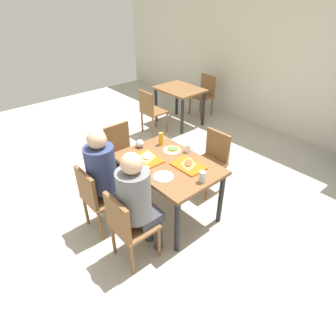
{
  "coord_description": "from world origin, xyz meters",
  "views": [
    {
      "loc": [
        2.07,
        -1.82,
        2.46
      ],
      "look_at": [
        0.0,
        0.0,
        0.66
      ],
      "focal_mm": 30.4,
      "sensor_mm": 36.0,
      "label": 1
    }
  ],
  "objects_px": {
    "paper_plate_near_edge": "(163,177)",
    "background_chair_far": "(204,92)",
    "paper_plate_center": "(172,150)",
    "soda_can": "(202,177)",
    "main_table": "(168,170)",
    "tray_red_near": "(147,159)",
    "pizza_slice_b": "(189,163)",
    "condiment_bottle": "(161,139)",
    "pizza_slice_a": "(147,156)",
    "foil_bundle": "(140,144)",
    "person_in_red": "(105,172)",
    "person_in_brown_jacket": "(137,199)",
    "chair_left_end": "(122,149)",
    "chair_near_right": "(127,225)",
    "chair_far_side": "(212,157)",
    "tray_red_far": "(189,166)",
    "pizza_slice_c": "(173,149)",
    "background_table": "(180,94)",
    "background_chair_near": "(151,109)",
    "chair_near_left": "(96,196)",
    "plastic_cup_a": "(188,148)",
    "plastic_cup_b": "(145,171)"
  },
  "relations": [
    {
      "from": "person_in_brown_jacket",
      "to": "pizza_slice_a",
      "type": "height_order",
      "value": "person_in_brown_jacket"
    },
    {
      "from": "main_table",
      "to": "tray_red_near",
      "type": "xyz_separation_m",
      "value": [
        -0.21,
        -0.14,
        0.1
      ]
    },
    {
      "from": "soda_can",
      "to": "foil_bundle",
      "type": "relative_size",
      "value": 1.22
    },
    {
      "from": "person_in_red",
      "to": "pizza_slice_a",
      "type": "bearing_deg",
      "value": 83.58
    },
    {
      "from": "tray_red_near",
      "to": "paper_plate_near_edge",
      "type": "height_order",
      "value": "tray_red_near"
    },
    {
      "from": "tray_red_far",
      "to": "paper_plate_near_edge",
      "type": "distance_m",
      "value": 0.35
    },
    {
      "from": "pizza_slice_a",
      "to": "pizza_slice_b",
      "type": "distance_m",
      "value": 0.5
    },
    {
      "from": "paper_plate_center",
      "to": "paper_plate_near_edge",
      "type": "xyz_separation_m",
      "value": [
        0.36,
        -0.45,
        0.0
      ]
    },
    {
      "from": "paper_plate_center",
      "to": "soda_can",
      "type": "relative_size",
      "value": 1.8
    },
    {
      "from": "paper_plate_near_edge",
      "to": "background_chair_far",
      "type": "bearing_deg",
      "value": 125.37
    },
    {
      "from": "person_in_brown_jacket",
      "to": "condiment_bottle",
      "type": "relative_size",
      "value": 7.78
    },
    {
      "from": "tray_red_far",
      "to": "foil_bundle",
      "type": "xyz_separation_m",
      "value": [
        -0.72,
        -0.14,
        0.04
      ]
    },
    {
      "from": "pizza_slice_c",
      "to": "pizza_slice_a",
      "type": "bearing_deg",
      "value": -99.42
    },
    {
      "from": "person_in_brown_jacket",
      "to": "soda_can",
      "type": "height_order",
      "value": "person_in_brown_jacket"
    },
    {
      "from": "paper_plate_center",
      "to": "plastic_cup_a",
      "type": "relative_size",
      "value": 2.2
    },
    {
      "from": "main_table",
      "to": "person_in_brown_jacket",
      "type": "xyz_separation_m",
      "value": [
        0.3,
        -0.65,
        0.1
      ]
    },
    {
      "from": "chair_left_end",
      "to": "pizza_slice_c",
      "type": "xyz_separation_m",
      "value": [
        0.8,
        0.24,
        0.26
      ]
    },
    {
      "from": "condiment_bottle",
      "to": "background_table",
      "type": "height_order",
      "value": "condiment_bottle"
    },
    {
      "from": "pizza_slice_b",
      "to": "tray_red_far",
      "type": "bearing_deg",
      "value": -44.01
    },
    {
      "from": "soda_can",
      "to": "condiment_bottle",
      "type": "distance_m",
      "value": 0.92
    },
    {
      "from": "chair_near_right",
      "to": "chair_far_side",
      "type": "bearing_deg",
      "value": 100.74
    },
    {
      "from": "chair_far_side",
      "to": "tray_red_far",
      "type": "relative_size",
      "value": 2.32
    },
    {
      "from": "paper_plate_near_edge",
      "to": "pizza_slice_b",
      "type": "bearing_deg",
      "value": 88.48
    },
    {
      "from": "soda_can",
      "to": "person_in_red",
      "type": "bearing_deg",
      "value": -140.36
    },
    {
      "from": "plastic_cup_a",
      "to": "background_table",
      "type": "bearing_deg",
      "value": 138.95
    },
    {
      "from": "chair_near_right",
      "to": "background_chair_near",
      "type": "distance_m",
      "value": 3.0
    },
    {
      "from": "condiment_bottle",
      "to": "chair_far_side",
      "type": "bearing_deg",
      "value": 55.5
    },
    {
      "from": "main_table",
      "to": "chair_near_left",
      "type": "xyz_separation_m",
      "value": [
        -0.3,
        -0.79,
        -0.15
      ]
    },
    {
      "from": "chair_near_right",
      "to": "tray_red_far",
      "type": "distance_m",
      "value": 0.95
    },
    {
      "from": "paper_plate_near_edge",
      "to": "tray_red_near",
      "type": "bearing_deg",
      "value": 168.23
    },
    {
      "from": "chair_near_left",
      "to": "person_in_brown_jacket",
      "type": "bearing_deg",
      "value": 13.14
    },
    {
      "from": "paper_plate_near_edge",
      "to": "soda_can",
      "type": "distance_m",
      "value": 0.41
    },
    {
      "from": "condiment_bottle",
      "to": "paper_plate_near_edge",
      "type": "bearing_deg",
      "value": -38.1
    },
    {
      "from": "foil_bundle",
      "to": "background_chair_far",
      "type": "relative_size",
      "value": 0.12
    },
    {
      "from": "plastic_cup_b",
      "to": "background_table",
      "type": "distance_m",
      "value": 3.02
    },
    {
      "from": "pizza_slice_b",
      "to": "pizza_slice_c",
      "type": "height_order",
      "value": "pizza_slice_b"
    },
    {
      "from": "main_table",
      "to": "paper_plate_center",
      "type": "xyz_separation_m",
      "value": [
        -0.18,
        0.22,
        0.1
      ]
    },
    {
      "from": "pizza_slice_c",
      "to": "background_table",
      "type": "distance_m",
      "value": 2.45
    },
    {
      "from": "person_in_brown_jacket",
      "to": "background_chair_near",
      "type": "relative_size",
      "value": 1.49
    },
    {
      "from": "pizza_slice_a",
      "to": "foil_bundle",
      "type": "xyz_separation_m",
      "value": [
        -0.27,
        0.09,
        0.03
      ]
    },
    {
      "from": "chair_left_end",
      "to": "soda_can",
      "type": "height_order",
      "value": "soda_can"
    },
    {
      "from": "main_table",
      "to": "person_in_brown_jacket",
      "type": "bearing_deg",
      "value": -65.25
    },
    {
      "from": "main_table",
      "to": "soda_can",
      "type": "height_order",
      "value": "soda_can"
    },
    {
      "from": "chair_far_side",
      "to": "pizza_slice_a",
      "type": "height_order",
      "value": "chair_far_side"
    },
    {
      "from": "person_in_brown_jacket",
      "to": "condiment_bottle",
      "type": "bearing_deg",
      "value": 128.28
    },
    {
      "from": "main_table",
      "to": "pizza_slice_b",
      "type": "bearing_deg",
      "value": 36.71
    },
    {
      "from": "plastic_cup_b",
      "to": "background_chair_near",
      "type": "distance_m",
      "value": 2.52
    },
    {
      "from": "chair_far_side",
      "to": "pizza_slice_c",
      "type": "distance_m",
      "value": 0.63
    },
    {
      "from": "chair_near_right",
      "to": "tray_red_near",
      "type": "distance_m",
      "value": 0.86
    },
    {
      "from": "chair_left_end",
      "to": "paper_plate_near_edge",
      "type": "xyz_separation_m",
      "value": [
        1.16,
        -0.22,
        0.25
      ]
    }
  ]
}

